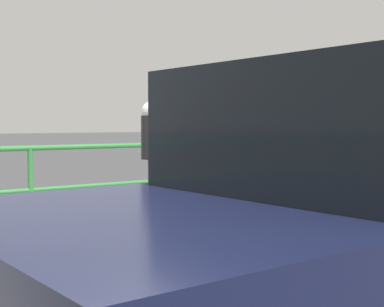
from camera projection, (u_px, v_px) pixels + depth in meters
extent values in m
cube|color=gray|center=(83.00, 272.00, 5.20)|extent=(36.00, 3.04, 0.14)
cylinder|color=slate|center=(153.00, 230.00, 4.16)|extent=(0.07, 0.07, 1.06)
cylinder|color=black|center=(152.00, 138.00, 4.12)|extent=(0.17, 0.17, 0.32)
sphere|color=silver|center=(152.00, 112.00, 4.11)|extent=(0.16, 0.16, 0.16)
cube|color=black|center=(159.00, 128.00, 4.05)|extent=(0.09, 0.01, 0.07)
cube|color=green|center=(159.00, 146.00, 4.06)|extent=(0.10, 0.01, 0.09)
cylinder|color=#1E233F|center=(201.00, 229.00, 4.80)|extent=(0.15, 0.15, 0.82)
cylinder|color=#1E233F|center=(190.00, 233.00, 4.63)|extent=(0.15, 0.15, 0.82)
cube|color=black|center=(195.00, 147.00, 4.67)|extent=(0.48, 0.37, 0.62)
sphere|color=beige|center=(195.00, 97.00, 4.65)|extent=(0.22, 0.22, 0.22)
cylinder|color=black|center=(210.00, 144.00, 4.90)|extent=(0.09, 0.09, 0.58)
cylinder|color=black|center=(199.00, 134.00, 4.35)|extent=(0.27, 0.46, 0.48)
cube|color=#141938|center=(374.00, 255.00, 3.14)|extent=(4.54, 1.89, 0.80)
cube|color=black|center=(381.00, 129.00, 3.13)|extent=(2.13, 1.64, 0.64)
cylinder|color=#2D7A38|center=(30.00, 148.00, 6.19)|extent=(24.00, 0.06, 0.06)
cylinder|color=#2D7A38|center=(31.00, 190.00, 6.22)|extent=(24.00, 0.05, 0.05)
cylinder|color=#2D7A38|center=(31.00, 195.00, 6.22)|extent=(0.06, 0.06, 1.05)
cylinder|color=#2D7A38|center=(200.00, 182.00, 7.65)|extent=(0.06, 0.06, 1.05)
cylinder|color=#2D7A38|center=(316.00, 173.00, 9.08)|extent=(0.06, 0.06, 1.05)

